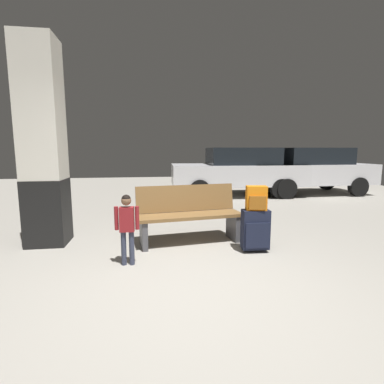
{
  "coord_description": "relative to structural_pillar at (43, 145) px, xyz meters",
  "views": [
    {
      "loc": [
        -0.45,
        -2.73,
        1.44
      ],
      "look_at": [
        0.15,
        1.3,
        0.85
      ],
      "focal_mm": 27.22,
      "sensor_mm": 36.0,
      "label": 1
    }
  ],
  "objects": [
    {
      "name": "backpack_bright",
      "position": [
        3.03,
        -0.83,
        -0.74
      ],
      "size": [
        0.3,
        0.23,
        0.34
      ],
      "color": "orange",
      "rests_on": "suitcase"
    },
    {
      "name": "structural_pillar",
      "position": [
        0.0,
        0.0,
        0.0
      ],
      "size": [
        0.57,
        0.57,
        3.05
      ],
      "color": "black",
      "rests_on": "ground_plane"
    },
    {
      "name": "bench",
      "position": [
        2.16,
        -0.26,
        -1.07
      ],
      "size": [
        1.66,
        0.74,
        0.89
      ],
      "color": "brown",
      "rests_on": "ground_plane"
    },
    {
      "name": "child",
      "position": [
        1.27,
        -1.06,
        -0.96
      ],
      "size": [
        0.3,
        0.19,
        0.9
      ],
      "color": "#33384C",
      "rests_on": "ground_plane"
    },
    {
      "name": "ground_plane",
      "position": [
        2.0,
        2.07,
        -1.56
      ],
      "size": [
        18.0,
        18.0,
        0.1
      ],
      "primitive_type": "cube",
      "color": "gray"
    },
    {
      "name": "suitcase",
      "position": [
        3.03,
        -0.83,
        -1.19
      ],
      "size": [
        0.39,
        0.25,
        0.6
      ],
      "color": "#191E33",
      "rests_on": "ground_plane"
    },
    {
      "name": "parked_car_side",
      "position": [
        6.75,
        4.26,
        -0.71
      ],
      "size": [
        4.13,
        1.85,
        1.51
      ],
      "color": "silver",
      "rests_on": "ground_plane"
    },
    {
      "name": "parked_car_near",
      "position": [
        4.36,
        4.24,
        -0.71
      ],
      "size": [
        4.17,
        1.93,
        1.51
      ],
      "color": "silver",
      "rests_on": "ground_plane"
    }
  ]
}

